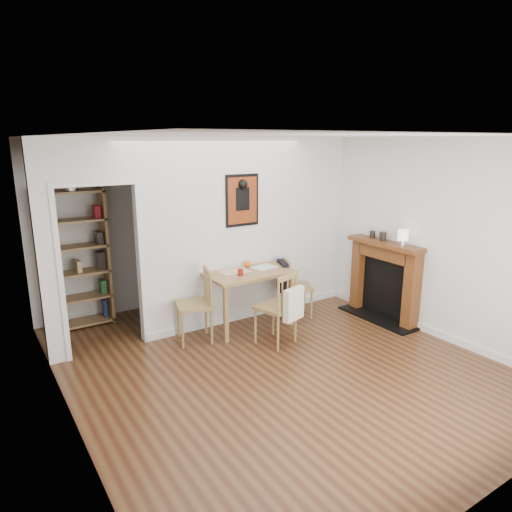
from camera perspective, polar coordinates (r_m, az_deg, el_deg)
ground at (r=5.58m, az=2.15°, el=-13.01°), size 5.20×5.20×0.00m
room_shell at (r=6.28m, az=-4.10°, el=2.67°), size 5.20×5.20×5.20m
dining_table at (r=6.31m, az=-1.06°, el=-2.74°), size 1.18×0.75×0.81m
chair_left at (r=5.97m, az=-7.76°, el=-6.17°), size 0.60×0.60×0.97m
chair_right at (r=6.78m, az=5.01°, el=-3.83°), size 0.61×0.57×0.88m
chair_front at (r=5.86m, az=2.58°, el=-6.45°), size 0.59×0.63×0.95m
bookshelf at (r=6.74m, az=-21.38°, el=-0.48°), size 0.81×0.33×1.93m
fireplace at (r=6.90m, az=15.79°, el=-2.63°), size 0.45×1.25×1.16m
red_glass at (r=6.07m, az=-1.96°, el=-2.02°), size 0.07×0.07×0.09m
orange_fruit at (r=6.46m, az=-1.09°, el=-1.03°), size 0.09×0.09×0.09m
placemat at (r=6.28m, az=-2.59°, el=-1.90°), size 0.40×0.31×0.00m
notebook at (r=6.44m, az=0.97°, el=-1.42°), size 0.35×0.28×0.02m
mantel_lamp at (r=6.48m, az=17.90°, el=2.40°), size 0.15×0.15×0.23m
ceramic_jar_a at (r=6.78m, az=15.58°, el=2.39°), size 0.10×0.10×0.12m
ceramic_jar_b at (r=6.95m, az=14.36°, el=2.66°), size 0.08×0.08×0.10m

